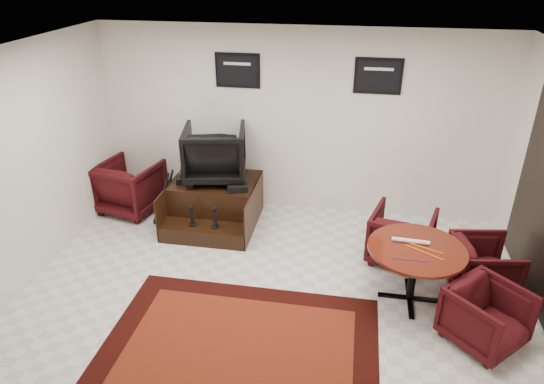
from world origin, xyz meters
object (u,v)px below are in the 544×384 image
at_px(shine_podium, 215,203).
at_px(armchair_side, 130,184).
at_px(meeting_table, 416,254).
at_px(table_chair_back, 402,234).
at_px(table_chair_window, 484,263).
at_px(table_chair_corner, 487,314).
at_px(shine_chair, 215,151).

bearing_deg(shine_podium, armchair_side, 174.83).
relative_size(armchair_side, meeting_table, 0.81).
distance_m(shine_podium, table_chair_back, 2.75).
height_order(shine_podium, table_chair_window, table_chair_window).
xyz_separation_m(table_chair_window, table_chair_corner, (-0.17, -0.95, 0.00)).
bearing_deg(table_chair_back, meeting_table, 111.35).
distance_m(shine_chair, table_chair_back, 2.87).
height_order(shine_podium, meeting_table, meeting_table).
bearing_deg(meeting_table, table_chair_window, 23.20).
height_order(meeting_table, table_chair_back, table_chair_back).
xyz_separation_m(armchair_side, table_chair_window, (5.04, -1.15, -0.08)).
xyz_separation_m(shine_podium, table_chair_back, (2.70, -0.55, 0.09)).
bearing_deg(shine_podium, table_chair_window, -15.73).
distance_m(meeting_table, table_chair_window, 0.97).
distance_m(armchair_side, table_chair_window, 5.17).
bearing_deg(table_chair_window, meeting_table, 104.50).
relative_size(meeting_table, table_chair_back, 1.40).
distance_m(table_chair_back, table_chair_corner, 1.61).
bearing_deg(table_chair_back, armchair_side, 6.47).
bearing_deg(shine_chair, table_chair_back, 154.34).
height_order(table_chair_window, table_chair_corner, table_chair_corner).
height_order(shine_podium, armchair_side, armchair_side).
height_order(shine_chair, table_chair_back, shine_chair).
distance_m(shine_podium, armchair_side, 1.42).
relative_size(meeting_table, table_chair_corner, 1.52).
relative_size(shine_chair, table_chair_corner, 1.24).
xyz_separation_m(shine_chair, table_chair_window, (3.63, -1.16, -0.74)).
bearing_deg(armchair_side, table_chair_corner, 168.62).
bearing_deg(shine_podium, table_chair_back, -11.61).
bearing_deg(table_chair_corner, shine_chair, 103.94).
xyz_separation_m(armchair_side, table_chair_back, (4.10, -0.68, -0.05)).
relative_size(shine_chair, table_chair_back, 1.14).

